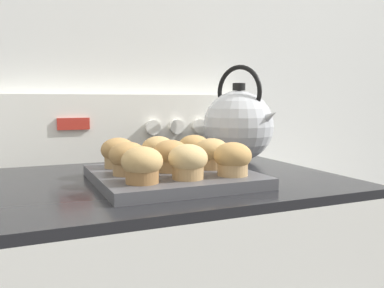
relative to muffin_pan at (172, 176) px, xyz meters
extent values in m
cube|color=silver|center=(0.01, 0.41, 0.30)|extent=(8.00, 0.05, 2.40)
cube|color=black|center=(0.01, 0.07, -0.02)|extent=(0.74, 0.61, 0.02)
cube|color=white|center=(0.01, 0.35, 0.08)|extent=(0.72, 0.05, 0.19)
cube|color=#B72D23|center=(-0.15, 0.32, 0.10)|extent=(0.08, 0.01, 0.03)
cylinder|color=white|center=(0.06, 0.32, 0.08)|extent=(0.04, 0.02, 0.04)
cylinder|color=white|center=(0.14, 0.32, 0.08)|extent=(0.04, 0.02, 0.04)
cylinder|color=white|center=(0.21, 0.32, 0.08)|extent=(0.04, 0.02, 0.04)
cylinder|color=white|center=(0.28, 0.32, 0.08)|extent=(0.04, 0.02, 0.04)
cube|color=#4C4C51|center=(0.00, 0.00, 0.00)|extent=(0.31, 0.31, 0.02)
cylinder|color=olive|center=(-0.09, -0.09, 0.03)|extent=(0.06, 0.06, 0.03)
ellipsoid|color=tan|center=(-0.09, -0.09, 0.05)|extent=(0.07, 0.07, 0.05)
cylinder|color=tan|center=(0.00, -0.09, 0.03)|extent=(0.06, 0.06, 0.03)
ellipsoid|color=tan|center=(0.00, -0.09, 0.05)|extent=(0.07, 0.07, 0.05)
cylinder|color=tan|center=(0.09, -0.09, 0.03)|extent=(0.06, 0.06, 0.03)
ellipsoid|color=tan|center=(0.09, -0.09, 0.05)|extent=(0.07, 0.07, 0.05)
cylinder|color=#A37A4C|center=(-0.09, 0.00, 0.03)|extent=(0.06, 0.06, 0.03)
ellipsoid|color=#B2844C|center=(-0.09, 0.00, 0.05)|extent=(0.07, 0.07, 0.05)
cylinder|color=tan|center=(0.00, 0.00, 0.03)|extent=(0.06, 0.06, 0.03)
ellipsoid|color=#B2844C|center=(0.00, 0.00, 0.05)|extent=(0.07, 0.07, 0.05)
cylinder|color=tan|center=(0.09, 0.00, 0.03)|extent=(0.06, 0.06, 0.03)
ellipsoid|color=tan|center=(0.09, 0.00, 0.05)|extent=(0.07, 0.07, 0.05)
cylinder|color=tan|center=(-0.09, 0.09, 0.03)|extent=(0.06, 0.06, 0.03)
ellipsoid|color=#B2844C|center=(-0.09, 0.09, 0.05)|extent=(0.07, 0.07, 0.05)
cylinder|color=tan|center=(0.00, 0.09, 0.03)|extent=(0.06, 0.06, 0.03)
ellipsoid|color=tan|center=(0.00, 0.09, 0.05)|extent=(0.07, 0.07, 0.05)
cylinder|color=#A37A4C|center=(0.09, 0.09, 0.03)|extent=(0.06, 0.06, 0.03)
ellipsoid|color=tan|center=(0.09, 0.09, 0.05)|extent=(0.07, 0.07, 0.05)
sphere|color=silver|center=(0.27, 0.20, 0.09)|extent=(0.20, 0.20, 0.20)
cylinder|color=black|center=(0.27, 0.20, 0.20)|extent=(0.04, 0.04, 0.02)
cone|color=silver|center=(0.31, 0.12, 0.11)|extent=(0.07, 0.09, 0.07)
torus|color=black|center=(0.27, 0.20, 0.18)|extent=(0.07, 0.14, 0.15)
camera|label=1|loc=(-0.30, -0.78, 0.16)|focal=38.00mm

